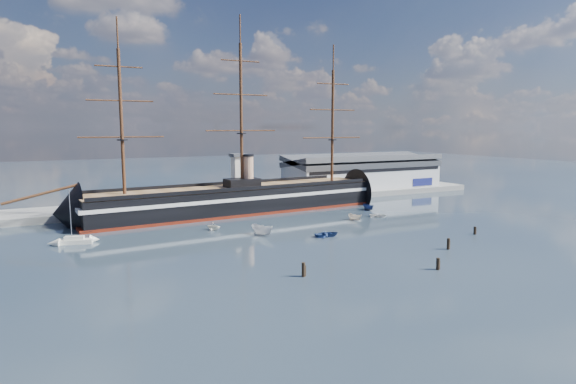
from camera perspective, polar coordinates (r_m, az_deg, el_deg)
name	(u,v)px	position (r m, az deg, el deg)	size (l,w,h in m)	color
ground	(274,223)	(129.22, -1.64, -3.74)	(600.00, 600.00, 0.00)	#1B2A39
quay	(255,202)	(165.56, -3.94, -1.22)	(180.00, 18.00, 2.00)	slate
warehouse	(363,172)	(191.88, 8.83, 2.33)	(63.00, 21.00, 11.60)	#B7BABC
quay_tower	(239,176)	(158.92, -5.85, 1.93)	(5.00, 5.00, 15.00)	silver
warship	(231,200)	(144.80, -6.81, -0.93)	(113.37, 21.99, 53.94)	black
sailboat	(74,240)	(116.78, -23.98, -5.26)	(7.89, 4.25, 12.11)	silver
motorboat_a	(262,235)	(115.62, -3.06, -5.11)	(7.64, 2.80, 3.05)	silver
motorboat_b	(327,237)	(114.25, 4.65, -5.28)	(3.69, 1.48, 1.72)	navy
motorboat_c	(355,220)	(134.72, 7.95, -3.34)	(5.40, 1.98, 2.16)	beige
motorboat_d	(214,230)	(122.33, -8.81, -4.48)	(6.24, 2.70, 2.29)	white
motorboat_e	(378,217)	(140.69, 10.63, -2.93)	(3.04, 1.22, 1.42)	silver
motorboat_f	(368,210)	(151.87, 9.52, -2.12)	(5.72, 2.10, 2.29)	navy
piling_near_left	(303,277)	(84.23, 1.84, -10.00)	(0.64, 0.64, 3.22)	black
piling_near_mid	(438,270)	(92.18, 17.32, -8.78)	(0.64, 0.64, 2.88)	black
piling_near_right	(448,249)	(107.62, 18.44, -6.47)	(0.64, 0.64, 3.09)	black
piling_far_right	(475,234)	(124.61, 21.26, -4.69)	(0.64, 0.64, 2.59)	black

